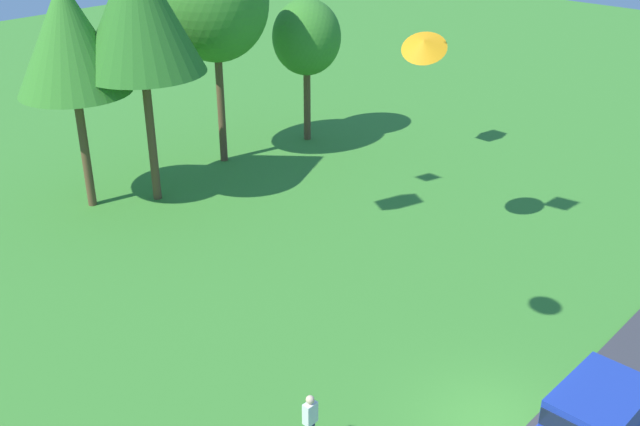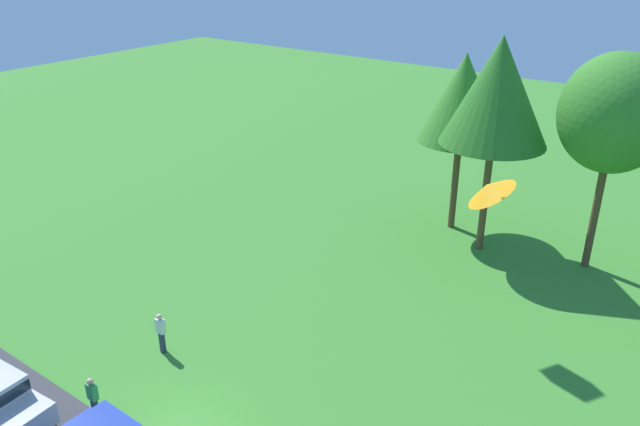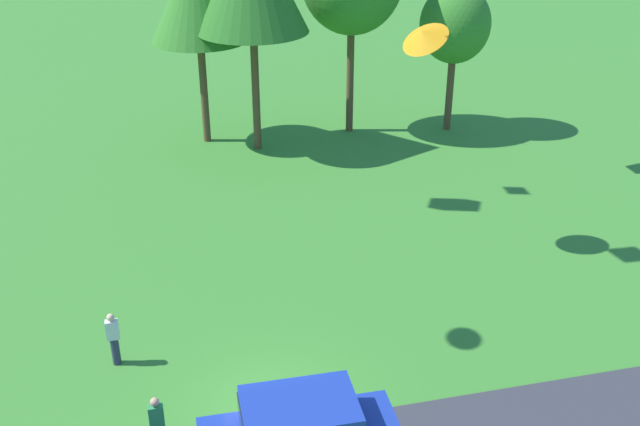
% 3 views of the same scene
% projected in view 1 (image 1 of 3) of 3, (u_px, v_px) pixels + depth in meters
% --- Properties ---
extents(car_suv_near_entrance, '(4.63, 2.12, 2.28)m').
position_uv_depth(car_suv_near_entrance, '(596.00, 425.00, 18.02)').
color(car_suv_near_entrance, '#1E389E').
rests_on(car_suv_near_entrance, ground).
extents(person_on_lawn, '(0.36, 0.24, 1.71)m').
position_uv_depth(person_on_lawn, '(310.00, 422.00, 18.72)').
color(person_on_lawn, '#2D334C').
rests_on(person_on_lawn, ground).
extents(tree_center_back, '(4.50, 4.50, 9.50)m').
position_uv_depth(tree_center_back, '(68.00, 37.00, 29.14)').
color(tree_center_back, brown).
rests_on(tree_center_back, ground).
extents(tree_left_of_center, '(5.09, 5.09, 10.75)m').
position_uv_depth(tree_left_of_center, '(138.00, 9.00, 29.30)').
color(tree_left_of_center, brown).
rests_on(tree_left_of_center, ground).
extents(tree_far_right, '(4.90, 4.90, 10.34)m').
position_uv_depth(tree_far_right, '(215.00, 3.00, 33.60)').
color(tree_far_right, brown).
rests_on(tree_far_right, ground).
extents(tree_right_of_center, '(3.45, 3.45, 7.29)m').
position_uv_depth(tree_right_of_center, '(307.00, 38.00, 37.30)').
color(tree_right_of_center, brown).
rests_on(tree_right_of_center, ground).
extents(kite_delta_mid_center, '(2.06, 2.09, 1.17)m').
position_uv_depth(kite_delta_mid_center, '(424.00, 44.00, 25.47)').
color(kite_delta_mid_center, orange).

